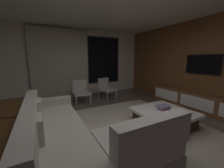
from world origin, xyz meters
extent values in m
plane|color=#564C44|center=(0.00, 0.00, 0.00)|extent=(9.20, 9.20, 0.00)
cube|color=silver|center=(0.00, 3.66, 1.35)|extent=(6.60, 0.12, 2.70)
cube|color=black|center=(1.30, 3.60, 1.45)|extent=(1.52, 0.02, 2.02)
cube|color=black|center=(1.30, 3.58, 1.45)|extent=(1.40, 0.03, 1.90)
cube|color=#BCB5A3|center=(-0.55, 3.48, 1.30)|extent=(2.10, 0.12, 2.60)
cube|color=brown|center=(3.06, 0.00, 1.35)|extent=(0.12, 7.80, 2.70)
cube|color=#ADA391|center=(0.35, -0.10, 0.01)|extent=(3.20, 3.80, 0.01)
cube|color=gray|center=(-1.12, 0.18, 0.09)|extent=(0.90, 2.50, 0.18)
cube|color=#B2ADA3|center=(-1.12, 0.18, 0.30)|extent=(0.86, 2.42, 0.24)
cube|color=#B2ADA3|center=(-1.47, 0.18, 0.62)|extent=(0.20, 2.50, 0.40)
cube|color=#B2ADA3|center=(-1.12, 1.33, 0.51)|extent=(0.90, 0.20, 0.18)
cube|color=gray|center=(-0.14, -0.62, 0.09)|extent=(1.10, 0.90, 0.18)
cube|color=#B2ADA3|center=(-0.14, -0.62, 0.30)|extent=(1.07, 0.86, 0.24)
cube|color=#B2ADA3|center=(-0.14, -0.97, 0.62)|extent=(1.10, 0.20, 0.40)
cube|color=beige|center=(-1.35, 0.73, 0.58)|extent=(0.10, 0.36, 0.36)
cube|color=#B2A893|center=(-1.35, -0.12, 0.58)|extent=(0.10, 0.36, 0.36)
cube|color=#3D2510|center=(1.12, -0.04, 0.15)|extent=(1.00, 1.00, 0.30)
cube|color=white|center=(1.12, -0.04, 0.33)|extent=(1.16, 1.16, 0.06)
cube|color=#A269A1|center=(1.16, 0.00, 0.37)|extent=(0.26, 0.18, 0.03)
cube|color=tan|center=(1.17, 0.02, 0.41)|extent=(0.28, 0.15, 0.03)
cube|color=slate|center=(1.15, 0.03, 0.44)|extent=(0.28, 0.20, 0.03)
cylinder|color=#B2ADA0|center=(1.25, 2.33, 0.18)|extent=(0.04, 0.04, 0.36)
cylinder|color=#B2ADA0|center=(0.79, 2.19, 0.18)|extent=(0.04, 0.04, 0.36)
cylinder|color=#B2ADA0|center=(1.10, 2.81, 0.18)|extent=(0.04, 0.04, 0.36)
cylinder|color=#B2ADA0|center=(0.64, 2.67, 0.18)|extent=(0.04, 0.04, 0.36)
cube|color=#B2ADA3|center=(0.94, 2.50, 0.36)|extent=(0.68, 0.69, 0.08)
cube|color=#B2ADA3|center=(0.88, 2.73, 0.59)|extent=(0.49, 0.21, 0.38)
cylinder|color=#B2ADA0|center=(0.15, 2.18, 0.18)|extent=(0.04, 0.04, 0.36)
cylinder|color=#B2ADA0|center=(-0.33, 2.19, 0.18)|extent=(0.04, 0.04, 0.36)
cylinder|color=#B2ADA0|center=(0.16, 2.68, 0.18)|extent=(0.04, 0.04, 0.36)
cylinder|color=#B2ADA0|center=(-0.32, 2.69, 0.18)|extent=(0.04, 0.04, 0.36)
cube|color=#B2ADA3|center=(-0.09, 2.43, 0.36)|extent=(0.55, 0.57, 0.08)
cube|color=#B2ADA3|center=(-0.08, 2.67, 0.59)|extent=(0.49, 0.09, 0.38)
cube|color=brown|center=(2.78, 0.10, 0.26)|extent=(0.44, 3.10, 0.52)
cube|color=white|center=(2.55, 0.10, 0.29)|extent=(0.02, 0.93, 0.33)
cube|color=white|center=(2.55, 1.15, 0.29)|extent=(0.02, 0.93, 0.33)
cube|color=#8ED4B9|center=(2.74, -0.49, 0.10)|extent=(0.03, 0.04, 0.16)
cube|color=black|center=(2.95, 0.25, 1.35)|extent=(0.04, 0.98, 0.57)
cube|color=black|center=(2.95, 0.25, 1.35)|extent=(0.05, 0.94, 0.53)
cube|color=#3D2510|center=(-1.79, 0.08, 0.72)|extent=(0.40, 2.10, 0.04)
cube|color=#3D2510|center=(-1.79, 0.08, 0.14)|extent=(0.38, 2.04, 0.03)
cube|color=#3D2510|center=(-1.79, 1.11, 0.37)|extent=(0.40, 0.04, 0.74)
cube|color=#3D2510|center=(-1.79, 0.08, 0.37)|extent=(0.38, 0.03, 0.74)
cube|color=white|center=(-1.78, -0.20, 0.27)|extent=(0.18, 0.04, 0.24)
cube|color=silver|center=(-1.78, -0.02, 0.27)|extent=(0.18, 0.04, 0.23)
cube|color=white|center=(-1.80, 0.17, 0.28)|extent=(0.18, 0.04, 0.25)
cube|color=silver|center=(-1.79, 0.36, 0.29)|extent=(0.18, 0.04, 0.26)
cube|color=silver|center=(-1.79, 0.55, 0.27)|extent=(0.18, 0.04, 0.22)
cube|color=white|center=(-1.79, 0.74, 0.28)|extent=(0.18, 0.04, 0.26)
cube|color=white|center=(-1.78, 0.93, 0.28)|extent=(0.18, 0.04, 0.26)
camera|label=1|loc=(-1.28, -2.05, 1.50)|focal=21.81mm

